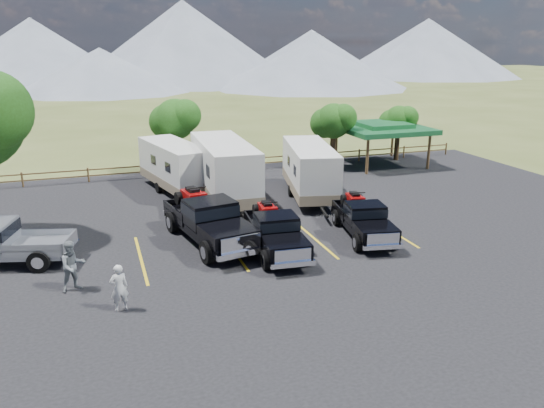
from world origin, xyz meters
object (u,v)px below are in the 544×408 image
object	(u,v)px
rig_left	(208,219)
person_b	(73,266)
rig_right	(363,218)
trailer_right	(310,170)
rig_center	(275,231)
trailer_center	(224,170)
person_a	(119,288)
trailer_left	(175,167)
pavilion	(382,128)

from	to	relation	value
rig_left	person_b	world-z (taller)	rig_left
rig_left	person_b	distance (m)	6.70
rig_right	person_b	xyz separation A→B (m)	(-12.95, -1.74, 0.08)
trailer_right	rig_center	bearing A→B (deg)	-109.92
trailer_center	person_a	world-z (taller)	trailer_center
trailer_left	trailer_right	distance (m)	8.26
person_a	person_b	world-z (taller)	person_b
rig_left	trailer_left	world-z (taller)	trailer_left
rig_left	rig_center	bearing A→B (deg)	-48.39
rig_left	person_b	xyz separation A→B (m)	(-5.81, -3.34, -0.14)
trailer_left	pavilion	bearing A→B (deg)	-3.22
rig_center	trailer_right	world-z (taller)	trailer_right
pavilion	trailer_right	world-z (taller)	pavilion
person_b	rig_left	bearing A→B (deg)	9.49
rig_center	rig_right	world-z (taller)	rig_center
rig_center	trailer_center	distance (m)	8.22
rig_center	rig_right	bearing A→B (deg)	9.77
trailer_center	person_b	bearing A→B (deg)	-128.40
person_a	trailer_right	bearing A→B (deg)	-147.43
trailer_right	person_b	size ratio (longest dim) A/B	4.62
pavilion	rig_right	distance (m)	16.11
person_a	rig_right	bearing A→B (deg)	-171.77
trailer_left	person_a	distance (m)	15.26
trailer_center	person_a	xyz separation A→B (m)	(-6.59, -11.67, -0.98)
rig_left	trailer_left	xyz separation A→B (m)	(-0.07, 9.15, 0.47)
rig_center	trailer_right	distance (m)	8.75
trailer_left	person_b	xyz separation A→B (m)	(-5.74, -12.49, -0.60)
trailer_left	person_a	size ratio (longest dim) A/B	5.11
rig_center	trailer_right	size ratio (longest dim) A/B	0.65
pavilion	person_b	xyz separation A→B (m)	(-21.61, -15.20, -1.78)
rig_right	trailer_center	world-z (taller)	trailer_center
rig_left	person_a	distance (m)	6.98
trailer_left	rig_left	bearing A→B (deg)	-102.49
trailer_right	trailer_center	bearing A→B (deg)	-176.73
trailer_left	trailer_right	xyz separation A→B (m)	(7.33, -3.80, 0.06)
rig_left	rig_center	world-z (taller)	rig_left
trailer_center	person_a	bearing A→B (deg)	-117.40
trailer_left	person_b	bearing A→B (deg)	-127.62
rig_left	trailer_center	world-z (taller)	trailer_center
pavilion	rig_center	world-z (taller)	pavilion
rig_left	trailer_right	size ratio (longest dim) A/B	0.80
trailer_right	pavilion	bearing A→B (deg)	50.05
rig_right	person_a	bearing A→B (deg)	-150.77
rig_left	rig_center	xyz separation A→B (m)	(2.57, -2.00, -0.19)
trailer_center	person_a	size ratio (longest dim) A/B	5.92
rig_left	trailer_right	distance (m)	9.04
rig_right	person_b	size ratio (longest dim) A/B	2.97
trailer_left	rig_right	bearing A→B (deg)	-69.07
rig_right	person_a	size ratio (longest dim) A/B	3.40
rig_right	trailer_left	size ratio (longest dim) A/B	0.67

